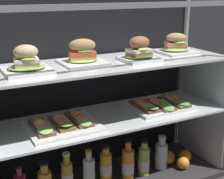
{
  "coord_description": "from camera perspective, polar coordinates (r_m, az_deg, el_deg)",
  "views": [
    {
      "loc": [
        -0.75,
        -1.44,
        1.05
      ],
      "look_at": [
        0.0,
        0.0,
        0.55
      ],
      "focal_mm": 53.74,
      "sensor_mm": 36.0,
      "label": 1
    }
  ],
  "objects": [
    {
      "name": "case_frame",
      "position": [
        1.83,
        -2.05,
        0.53
      ],
      "size": [
        1.3,
        0.45,
        0.99
      ],
      "color": "gray",
      "rests_on": "ground"
    },
    {
      "name": "riser_lower_tier",
      "position": [
        1.83,
        0.0,
        -10.19
      ],
      "size": [
        1.24,
        0.39,
        0.37
      ],
      "color": "silver",
      "rests_on": "case_base_deck"
    },
    {
      "name": "shelf_lower_glass",
      "position": [
        1.75,
        0.0,
        -4.69
      ],
      "size": [
        1.25,
        0.41,
        0.01
      ],
      "primitive_type": "cube",
      "color": "silver",
      "rests_on": "riser_lower_tier"
    },
    {
      "name": "riser_upper_tier",
      "position": [
        1.7,
        0.0,
        -0.18
      ],
      "size": [
        1.24,
        0.39,
        0.28
      ],
      "color": "silver",
      "rests_on": "shelf_lower_glass"
    },
    {
      "name": "shelf_upper_glass",
      "position": [
        1.67,
        0.0,
        4.56
      ],
      "size": [
        1.25,
        0.41,
        0.01
      ],
      "primitive_type": "cube",
      "color": "silver",
      "rests_on": "riser_upper_tier"
    },
    {
      "name": "plated_roll_sandwich_mid_right",
      "position": [
        1.49,
        -14.33,
        4.42
      ],
      "size": [
        0.2,
        0.2,
        0.12
      ],
      "color": "white",
      "rests_on": "shelf_upper_glass"
    },
    {
      "name": "plated_roll_sandwich_left_of_center",
      "position": [
        1.62,
        -5.04,
        5.88
      ],
      "size": [
        0.21,
        0.21,
        0.12
      ],
      "color": "white",
      "rests_on": "shelf_upper_glass"
    },
    {
      "name": "plated_roll_sandwich_near_left_corner",
      "position": [
        1.69,
        4.64,
        6.49
      ],
      "size": [
        0.18,
        0.18,
        0.12
      ],
      "color": "white",
      "rests_on": "shelf_upper_glass"
    },
    {
      "name": "plated_roll_sandwich_far_left",
      "position": [
        1.92,
        10.8,
        7.31
      ],
      "size": [
        0.2,
        0.2,
        0.11
      ],
      "color": "white",
      "rests_on": "shelf_upper_glass"
    },
    {
      "name": "open_sandwich_tray_far_right",
      "position": [
        1.62,
        -8.46,
        -5.8
      ],
      "size": [
        0.34,
        0.28,
        0.06
      ],
      "color": "white",
      "rests_on": "shelf_lower_glass"
    },
    {
      "name": "open_sandwich_tray_mid_right",
      "position": [
        1.88,
        8.07,
        -2.54
      ],
      "size": [
        0.34,
        0.29,
        0.06
      ],
      "color": "white",
      "rests_on": "shelf_lower_glass"
    },
    {
      "name": "juice_bottle_back_center",
      "position": [
        1.77,
        -7.63,
        -14.59
      ],
      "size": [
        0.06,
        0.06,
        0.23
      ],
      "color": "gold",
      "rests_on": "case_base_deck"
    },
    {
      "name": "juice_bottle_back_left",
      "position": [
        1.8,
        -3.93,
        -14.16
      ],
      "size": [
        0.06,
        0.06,
        0.23
      ],
      "color": "white",
      "rests_on": "case_base_deck"
    },
    {
      "name": "juice_bottle_front_right_end",
      "position": [
        1.84,
        -1.05,
        -13.13
      ],
      "size": [
        0.06,
        0.06,
        0.22
      ],
      "color": "gold",
      "rests_on": "case_base_deck"
    },
    {
      "name": "juice_bottle_front_second",
      "position": [
        1.89,
        2.72,
        -12.53
      ],
      "size": [
        0.07,
        0.07,
        0.23
      ],
      "color": "orange",
      "rests_on": "case_base_deck"
    },
    {
      "name": "juice_bottle_front_middle",
      "position": [
        1.94,
        5.45,
        -11.97
      ],
      "size": [
        0.06,
        0.06,
        0.21
      ],
      "color": "#B2CB50",
      "rests_on": "case_base_deck"
    },
    {
      "name": "juice_bottle_back_right",
      "position": [
        2.01,
        8.38,
        -10.92
      ],
      "size": [
        0.07,
        0.07,
        0.2
      ],
      "color": "white",
      "rests_on": "case_base_deck"
    },
    {
      "name": "orange_fruit_beside_bottles",
      "position": [
        2.05,
        11.99,
        -12.11
      ],
      "size": [
        0.07,
        0.07,
        0.07
      ],
      "primitive_type": "sphere",
      "color": "orange",
      "rests_on": "case_base_deck"
    },
    {
      "name": "orange_fruit_near_left_post",
      "position": [
        2.08,
        9.47,
        -11.3
      ],
      "size": [
        0.08,
        0.08,
        0.08
      ],
      "primitive_type": "sphere",
      "color": "orange",
      "rests_on": "case_base_deck"
    },
    {
      "name": "orange_fruit_rolled_forward",
      "position": [
        2.12,
        12.33,
        -10.98
      ],
      "size": [
        0.08,
        0.08,
        0.08
      ],
      "primitive_type": "sphere",
      "color": "orange",
      "rests_on": "case_base_deck"
    }
  ]
}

